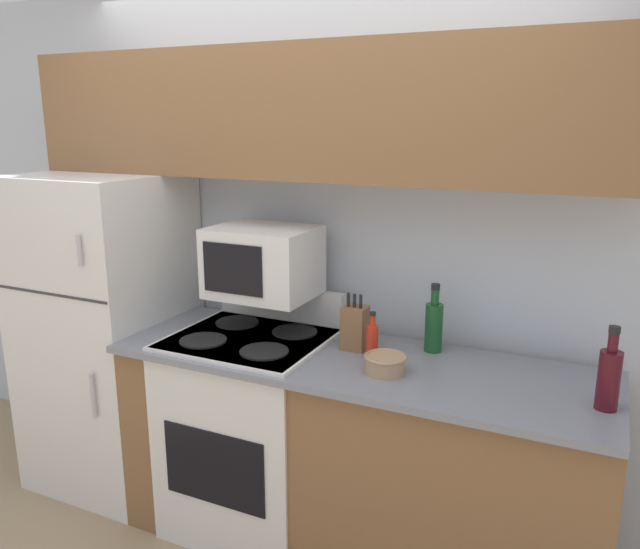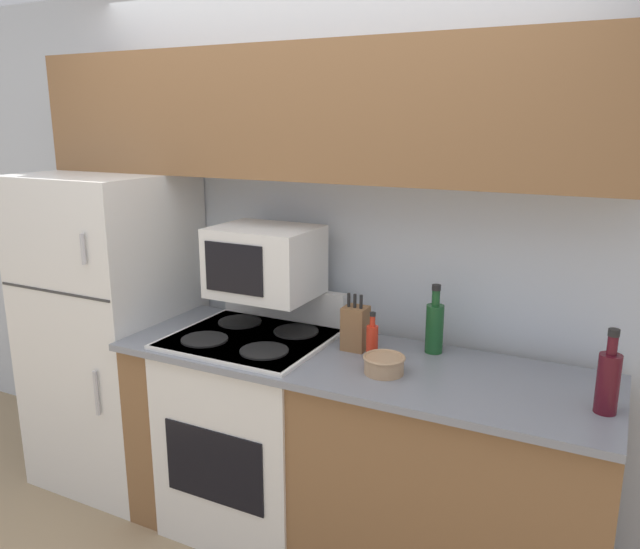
% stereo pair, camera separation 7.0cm
% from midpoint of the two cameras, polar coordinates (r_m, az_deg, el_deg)
% --- Properties ---
extents(wall_back, '(8.00, 0.05, 2.55)m').
position_cam_midpoint_polar(wall_back, '(3.06, 0.83, 2.17)').
color(wall_back, silver).
rests_on(wall_back, ground_plane).
extents(lower_cabinets, '(2.08, 0.67, 0.93)m').
position_cam_midpoint_polar(lower_cabinets, '(2.86, 3.82, -16.26)').
color(lower_cabinets, brown).
rests_on(lower_cabinets, ground_plane).
extents(refrigerator, '(0.73, 0.72, 1.64)m').
position_cam_midpoint_polar(refrigerator, '(3.48, -17.79, -4.83)').
color(refrigerator, white).
rests_on(refrigerator, ground_plane).
extents(upper_cabinets, '(2.82, 0.31, 0.58)m').
position_cam_midpoint_polar(upper_cabinets, '(2.84, -0.77, 14.54)').
color(upper_cabinets, brown).
rests_on(upper_cabinets, refrigerator).
extents(stove, '(0.70, 0.66, 1.11)m').
position_cam_midpoint_polar(stove, '(3.05, -5.37, -13.76)').
color(stove, white).
rests_on(stove, ground_plane).
extents(microwave, '(0.46, 0.38, 0.32)m').
position_cam_midpoint_polar(microwave, '(2.87, -4.35, 1.21)').
color(microwave, white).
rests_on(microwave, stove).
extents(knife_block, '(0.10, 0.10, 0.25)m').
position_cam_midpoint_polar(knife_block, '(2.71, 3.99, -4.88)').
color(knife_block, brown).
rests_on(knife_block, lower_cabinets).
extents(bowl, '(0.17, 0.17, 0.07)m').
position_cam_midpoint_polar(bowl, '(2.49, 6.68, -8.13)').
color(bowl, tan).
rests_on(bowl, lower_cabinets).
extents(bottle_wine_green, '(0.08, 0.08, 0.30)m').
position_cam_midpoint_polar(bottle_wine_green, '(2.72, 11.16, -4.64)').
color(bottle_wine_green, '#194C23').
rests_on(bottle_wine_green, lower_cabinets).
extents(bottle_wine_red, '(0.08, 0.08, 0.30)m').
position_cam_midpoint_polar(bottle_wine_red, '(2.36, 25.63, -8.72)').
color(bottle_wine_red, '#470F19').
rests_on(bottle_wine_red, lower_cabinets).
extents(bottle_hot_sauce, '(0.05, 0.05, 0.20)m').
position_cam_midpoint_polar(bottle_hot_sauce, '(2.63, 5.55, -6.00)').
color(bottle_hot_sauce, red).
rests_on(bottle_hot_sauce, lower_cabinets).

